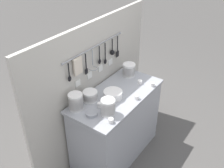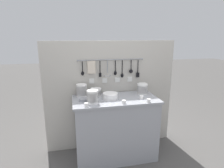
% 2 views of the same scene
% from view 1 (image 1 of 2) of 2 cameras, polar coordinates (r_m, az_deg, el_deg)
% --- Properties ---
extents(ground_plane, '(20.00, 20.00, 0.00)m').
position_cam_1_polar(ground_plane, '(3.38, 0.87, -14.45)').
color(ground_plane, '#514F4C').
extents(counter, '(1.13, 0.55, 0.87)m').
position_cam_1_polar(counter, '(3.08, 0.94, -8.92)').
color(counter, '#9EA0A8').
rests_on(counter, ground).
extents(back_wall, '(1.93, 0.11, 1.61)m').
position_cam_1_polar(back_wall, '(3.00, -3.90, -1.20)').
color(back_wall, '#BCB7AD').
rests_on(back_wall, ground).
extents(bowl_stack_back_corner, '(0.14, 0.14, 0.17)m').
position_cam_1_polar(bowl_stack_back_corner, '(2.58, -7.89, -3.82)').
color(bowl_stack_back_corner, white).
rests_on(bowl_stack_back_corner, counter).
extents(bowl_stack_nested_right, '(0.15, 0.15, 0.11)m').
position_cam_1_polar(bowl_stack_nested_right, '(2.70, -4.77, -2.58)').
color(bowl_stack_nested_right, white).
rests_on(bowl_stack_nested_right, counter).
extents(bowl_stack_short_front, '(0.15, 0.15, 0.15)m').
position_cam_1_polar(bowl_stack_short_front, '(3.12, 3.71, 3.12)').
color(bowl_stack_short_front, white).
rests_on(bowl_stack_short_front, counter).
extents(bowl_stack_tall_left, '(0.14, 0.14, 0.17)m').
position_cam_1_polar(bowl_stack_tall_left, '(2.49, -0.88, -5.03)').
color(bowl_stack_tall_left, white).
rests_on(bowl_stack_tall_left, counter).
extents(plate_stack, '(0.20, 0.20, 0.08)m').
position_cam_1_polar(plate_stack, '(2.74, 0.11, -2.26)').
color(plate_stack, white).
rests_on(plate_stack, counter).
extents(steel_mixing_bowl, '(0.12, 0.12, 0.03)m').
position_cam_1_polar(steel_mixing_bowl, '(2.53, -4.43, -6.44)').
color(steel_mixing_bowl, '#93969E').
rests_on(steel_mixing_bowl, counter).
extents(cup_centre, '(0.05, 0.05, 0.04)m').
position_cam_1_polar(cup_centre, '(2.43, -0.25, -7.99)').
color(cup_centre, white).
rests_on(cup_centre, counter).
extents(cup_mid_row, '(0.05, 0.05, 0.04)m').
position_cam_1_polar(cup_mid_row, '(2.74, 5.37, -2.86)').
color(cup_mid_row, white).
rests_on(cup_mid_row, counter).
extents(cup_by_caddy, '(0.05, 0.05, 0.04)m').
position_cam_1_polar(cup_by_caddy, '(2.99, 6.07, 0.44)').
color(cup_by_caddy, white).
rests_on(cup_by_caddy, counter).
extents(cup_front_left, '(0.05, 0.05, 0.04)m').
position_cam_1_polar(cup_front_left, '(2.97, 8.80, -0.07)').
color(cup_front_left, white).
rests_on(cup_front_left, counter).
extents(cup_edge_near, '(0.05, 0.05, 0.04)m').
position_cam_1_polar(cup_edge_near, '(2.63, -2.68, -4.52)').
color(cup_edge_near, white).
rests_on(cup_edge_near, counter).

